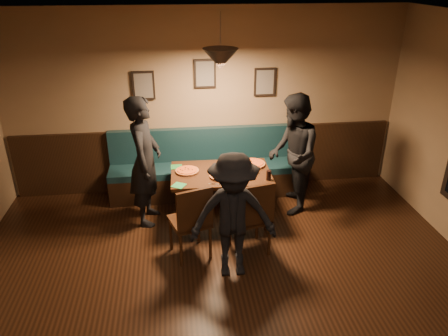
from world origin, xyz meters
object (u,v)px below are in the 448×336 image
diner_right (293,154)px  diner_left (145,162)px  tabasco_bottle (257,170)px  booth_bench (208,165)px  diner_front (233,216)px  chair_near_left (189,220)px  soda_glass (269,175)px  dining_table (221,196)px  chair_near_right (250,215)px

diner_right → diner_left: bearing=-79.8°
tabasco_bottle → booth_bench: bearing=124.9°
booth_bench → diner_left: diner_left is taller
diner_left → diner_front: (1.01, -1.29, -0.15)m
chair_near_left → soda_glass: bearing=6.7°
diner_left → tabasco_bottle: diner_left is taller
diner_left → diner_right: (2.06, 0.07, -0.03)m
dining_table → diner_left: (-1.01, 0.09, 0.54)m
diner_front → chair_near_right: bearing=58.8°
booth_bench → dining_table: booth_bench is taller
diner_left → soda_glass: size_ratio=13.48×
chair_near_left → chair_near_right: size_ratio=0.99×
diner_left → diner_front: diner_left is taller
chair_near_right → dining_table: bearing=95.8°
chair_near_right → diner_right: 1.29m
booth_bench → chair_near_left: 1.60m
tabasco_bottle → diner_front: bearing=-113.4°
chair_near_right → diner_front: diner_front is taller
chair_near_left → tabasco_bottle: 1.22m
booth_bench → diner_left: 1.19m
chair_near_right → soda_glass: (0.33, 0.49, 0.29)m
soda_glass → diner_front: bearing=-123.5°
booth_bench → tabasco_bottle: 1.07m
diner_front → diner_left: bearing=129.4°
diner_right → diner_front: 1.73m
chair_near_right → diner_left: size_ratio=0.56×
soda_glass → diner_left: bearing=166.3°
diner_left → soda_glass: (1.61, -0.39, -0.11)m
booth_bench → chair_near_left: bearing=-103.1°
diner_right → chair_near_left: bearing=-49.6°
chair_near_left → soda_glass: size_ratio=7.42×
tabasco_bottle → dining_table: bearing=169.5°
chair_near_right → diner_right: size_ratio=0.58×
booth_bench → chair_near_left: booth_bench is taller
chair_near_left → tabasco_bottle: chair_near_left is taller
dining_table → tabasco_bottle: tabasco_bottle is taller
diner_right → diner_front: diner_right is taller
booth_bench → soda_glass: size_ratio=22.46×
booth_bench → chair_near_left: size_ratio=3.03×
dining_table → tabasco_bottle: (0.48, -0.09, 0.42)m
diner_left → diner_front: size_ratio=1.20×
chair_near_left → chair_near_right: (0.74, 0.00, 0.01)m
dining_table → diner_right: size_ratio=0.78×
chair_near_right → diner_right: bearing=38.2°
chair_near_right → booth_bench: bearing=91.1°
diner_left → diner_right: bearing=-79.5°
booth_bench → chair_near_right: (0.37, -1.55, 0.00)m
diner_front → soda_glass: bearing=57.9°
booth_bench → chair_near_right: size_ratio=2.99×
chair_near_left → soda_glass: 1.21m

